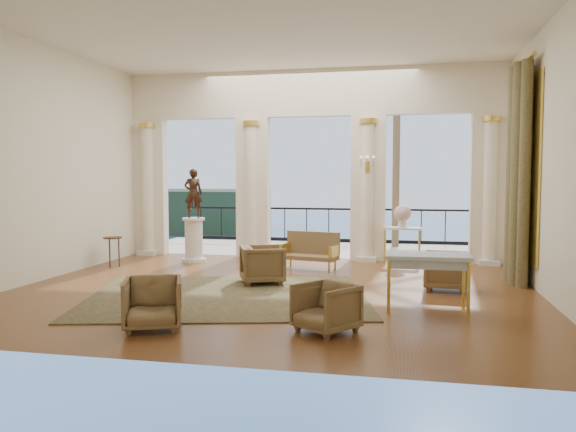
% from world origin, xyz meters
% --- Properties ---
extents(floor, '(9.00, 9.00, 0.00)m').
position_xyz_m(floor, '(0.00, 0.00, 0.00)').
color(floor, '#44260D').
rests_on(floor, ground).
extents(room_walls, '(9.00, 9.00, 9.00)m').
position_xyz_m(room_walls, '(0.00, -1.12, 2.88)').
color(room_walls, white).
rests_on(room_walls, ground).
extents(arcade, '(9.00, 0.56, 4.50)m').
position_xyz_m(arcade, '(-0.00, 3.82, 2.58)').
color(arcade, '#FBE7C9').
rests_on(arcade, ground).
extents(terrace, '(10.00, 3.60, 0.10)m').
position_xyz_m(terrace, '(0.00, 5.80, -0.05)').
color(terrace, beige).
rests_on(terrace, ground).
extents(balustrade, '(9.00, 0.06, 1.03)m').
position_xyz_m(balustrade, '(0.00, 7.40, 0.41)').
color(balustrade, black).
rests_on(balustrade, terrace).
extents(palm_tree, '(2.00, 2.00, 4.50)m').
position_xyz_m(palm_tree, '(2.00, 6.60, 4.09)').
color(palm_tree, '#4C3823').
rests_on(palm_tree, terrace).
extents(headland, '(22.00, 18.00, 6.00)m').
position_xyz_m(headland, '(-30.00, 70.00, -3.00)').
color(headland, black).
rests_on(headland, sea).
extents(sea, '(160.00, 160.00, 0.00)m').
position_xyz_m(sea, '(0.00, 60.00, -6.00)').
color(sea, '#26538A').
rests_on(sea, ground).
extents(curtain, '(0.33, 1.40, 4.09)m').
position_xyz_m(curtain, '(4.28, 1.50, 2.02)').
color(curtain, brown).
rests_on(curtain, ground).
extents(window_frame, '(0.04, 1.60, 3.40)m').
position_xyz_m(window_frame, '(4.47, 1.50, 2.10)').
color(window_frame, gold).
rests_on(window_frame, room_walls).
extents(wall_sconce, '(0.30, 0.11, 0.33)m').
position_xyz_m(wall_sconce, '(1.40, 3.51, 2.23)').
color(wall_sconce, gold).
rests_on(wall_sconce, arcade).
extents(rug, '(5.18, 4.44, 0.02)m').
position_xyz_m(rug, '(-0.60, -0.70, 0.01)').
color(rug, '#2E3119').
rests_on(rug, ground).
extents(armchair_a, '(0.92, 0.89, 0.74)m').
position_xyz_m(armchair_a, '(-0.93, -2.80, 0.37)').
color(armchair_a, '#41331B').
rests_on(armchair_a, ground).
extents(armchair_b, '(0.91, 0.90, 0.69)m').
position_xyz_m(armchair_b, '(1.28, -2.49, 0.34)').
color(armchair_b, '#41331B').
rests_on(armchair_b, ground).
extents(armchair_c, '(0.74, 0.78, 0.74)m').
position_xyz_m(armchair_c, '(2.96, 0.58, 0.37)').
color(armchair_c, '#41331B').
rests_on(armchair_c, ground).
extents(armchair_d, '(0.95, 0.97, 0.78)m').
position_xyz_m(armchair_d, '(-0.31, 0.49, 0.39)').
color(armchair_d, '#41331B').
rests_on(armchair_d, ground).
extents(settee, '(1.28, 0.75, 0.79)m').
position_xyz_m(settee, '(0.29, 2.29, 0.39)').
color(settee, '#41331B').
rests_on(settee, ground).
extents(game_table, '(1.24, 0.69, 0.84)m').
position_xyz_m(game_table, '(2.58, -1.02, 0.75)').
color(game_table, '#A6BDCF').
rests_on(game_table, ground).
extents(pedestal, '(0.56, 0.56, 1.02)m').
position_xyz_m(pedestal, '(-2.55, 2.80, 0.49)').
color(pedestal, silver).
rests_on(pedestal, ground).
extents(statue, '(0.48, 0.39, 1.14)m').
position_xyz_m(statue, '(-2.55, 2.80, 1.59)').
color(statue, '#321F16').
rests_on(statue, pedestal).
extents(console_table, '(0.90, 0.44, 0.82)m').
position_xyz_m(console_table, '(2.20, 3.55, 0.68)').
color(console_table, silver).
rests_on(console_table, ground).
extents(urn, '(0.39, 0.39, 0.52)m').
position_xyz_m(urn, '(2.20, 3.55, 1.11)').
color(urn, silver).
rests_on(urn, console_table).
extents(side_table, '(0.40, 0.40, 0.66)m').
position_xyz_m(side_table, '(-4.00, 1.70, 0.56)').
color(side_table, black).
rests_on(side_table, ground).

